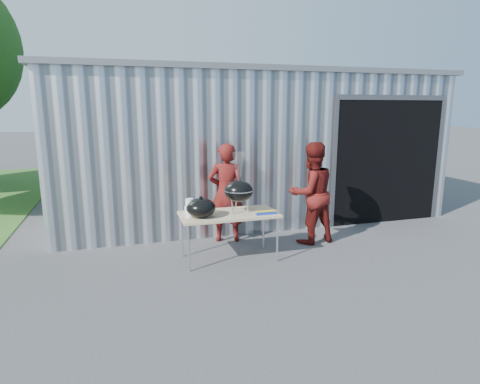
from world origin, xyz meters
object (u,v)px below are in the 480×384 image
object	(u,v)px
person_cook	(226,193)
person_bystander	(311,193)
kettle_grill	(239,186)
folding_table	(229,216)

from	to	relation	value
person_cook	person_bystander	bearing A→B (deg)	173.89
person_bystander	person_cook	bearing A→B (deg)	-26.73
kettle_grill	person_cook	distance (m)	0.93
folding_table	person_bystander	world-z (taller)	person_bystander
person_bystander	folding_table	bearing A→B (deg)	6.69
person_cook	kettle_grill	bearing A→B (deg)	101.20
folding_table	kettle_grill	world-z (taller)	kettle_grill
person_cook	person_bystander	xyz separation A→B (m)	(1.40, -0.50, 0.01)
folding_table	person_cook	size ratio (longest dim) A/B	0.85
folding_table	person_cook	world-z (taller)	person_cook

